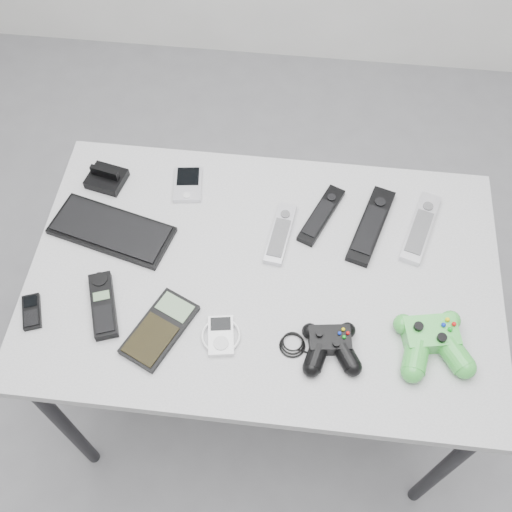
# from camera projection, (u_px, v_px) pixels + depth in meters

# --- Properties ---
(floor) EXTENTS (3.50, 3.50, 0.00)m
(floor) POSITION_uv_depth(u_px,v_px,m) (260.00, 406.00, 1.99)
(floor) COLOR slate
(floor) RESTS_ON ground
(desk) EXTENTS (1.10, 0.71, 0.74)m
(desk) POSITION_uv_depth(u_px,v_px,m) (264.00, 285.00, 1.46)
(desk) COLOR gray
(desk) RESTS_ON floor
(pda_keyboard) EXTENTS (0.32, 0.20, 0.02)m
(pda_keyboard) POSITION_uv_depth(u_px,v_px,m) (112.00, 230.00, 1.46)
(pda_keyboard) COLOR black
(pda_keyboard) RESTS_ON desk
(dock_bracket) EXTENTS (0.11, 0.10, 0.05)m
(dock_bracket) POSITION_uv_depth(u_px,v_px,m) (106.00, 176.00, 1.53)
(dock_bracket) COLOR black
(dock_bracket) RESTS_ON desk
(pda) EXTENTS (0.08, 0.12, 0.02)m
(pda) POSITION_uv_depth(u_px,v_px,m) (188.00, 184.00, 1.53)
(pda) COLOR silver
(pda) RESTS_ON desk
(remote_silver_a) EXTENTS (0.07, 0.18, 0.02)m
(remote_silver_a) POSITION_uv_depth(u_px,v_px,m) (280.00, 233.00, 1.45)
(remote_silver_a) COLOR silver
(remote_silver_a) RESTS_ON desk
(remote_black_a) EXTENTS (0.11, 0.19, 0.02)m
(remote_black_a) POSITION_uv_depth(u_px,v_px,m) (321.00, 215.00, 1.48)
(remote_black_a) COLOR black
(remote_black_a) RESTS_ON desk
(remote_black_b) EXTENTS (0.12, 0.24, 0.02)m
(remote_black_b) POSITION_uv_depth(u_px,v_px,m) (371.00, 225.00, 1.46)
(remote_black_b) COLOR black
(remote_black_b) RESTS_ON desk
(remote_silver_b) EXTENTS (0.11, 0.22, 0.02)m
(remote_silver_b) POSITION_uv_depth(u_px,v_px,m) (421.00, 228.00, 1.46)
(remote_silver_b) COLOR silver
(remote_silver_b) RESTS_ON desk
(mobile_phone) EXTENTS (0.07, 0.09, 0.01)m
(mobile_phone) POSITION_uv_depth(u_px,v_px,m) (32.00, 312.00, 1.34)
(mobile_phone) COLOR black
(mobile_phone) RESTS_ON desk
(cordless_handset) EXTENTS (0.10, 0.17, 0.03)m
(cordless_handset) POSITION_uv_depth(u_px,v_px,m) (103.00, 305.00, 1.34)
(cordless_handset) COLOR black
(cordless_handset) RESTS_ON desk
(calculator) EXTENTS (0.16, 0.20, 0.02)m
(calculator) POSITION_uv_depth(u_px,v_px,m) (160.00, 329.00, 1.32)
(calculator) COLOR black
(calculator) RESTS_ON desk
(mp3_player) EXTENTS (0.10, 0.11, 0.02)m
(mp3_player) POSITION_uv_depth(u_px,v_px,m) (221.00, 336.00, 1.31)
(mp3_player) COLOR white
(mp3_player) RESTS_ON desk
(controller_black) EXTENTS (0.23, 0.16, 0.04)m
(controller_black) POSITION_uv_depth(u_px,v_px,m) (330.00, 345.00, 1.28)
(controller_black) COLOR black
(controller_black) RESTS_ON desk
(controller_green) EXTENTS (0.19, 0.20, 0.05)m
(controller_green) POSITION_uv_depth(u_px,v_px,m) (432.00, 341.00, 1.28)
(controller_green) COLOR green
(controller_green) RESTS_ON desk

